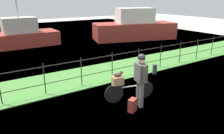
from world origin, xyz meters
TOP-DOWN VIEW (x-y plane):
  - ground_plane at (0.00, 0.00)m, footprint 60.00×60.00m
  - grass_strip at (0.00, 3.11)m, footprint 27.00×2.40m
  - harbor_water at (0.00, 10.45)m, footprint 30.00×30.00m
  - iron_fence at (0.00, 2.27)m, footprint 18.04×0.04m
  - bicycle_main at (0.10, 0.35)m, footprint 1.67×0.45m
  - wooden_crate at (-0.28, 0.44)m, footprint 0.39×0.35m
  - terrier_dog at (-0.26, 0.44)m, footprint 0.32×0.20m
  - cyclist_person at (0.16, -0.13)m, footprint 0.35×0.53m
  - backpack_on_paving at (-0.24, -0.29)m, footprint 0.33×0.28m
  - mooring_bollard at (2.62, 1.77)m, footprint 0.20×0.20m
  - moored_boat_near at (7.13, 8.88)m, footprint 6.92×4.05m
  - moored_boat_mid at (-1.22, 11.03)m, footprint 4.98×2.18m

SIDE VIEW (x-z plane):
  - ground_plane at x=0.00m, z-range 0.00..0.00m
  - harbor_water at x=0.00m, z-range 0.00..0.00m
  - grass_strip at x=0.00m, z-range 0.00..0.03m
  - backpack_on_paving at x=-0.24m, z-range 0.00..0.40m
  - mooring_bollard at x=2.62m, z-range 0.00..0.43m
  - bicycle_main at x=0.10m, z-range 0.02..0.64m
  - iron_fence at x=0.00m, z-range 0.08..1.22m
  - moored_boat_mid at x=-1.22m, z-range -1.06..2.51m
  - wooden_crate at x=-0.28m, z-range 0.62..0.89m
  - moored_boat_near at x=7.13m, z-range -1.11..2.96m
  - terrier_dog at x=-0.26m, z-range 0.87..1.05m
  - cyclist_person at x=0.16m, z-range 0.16..1.84m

